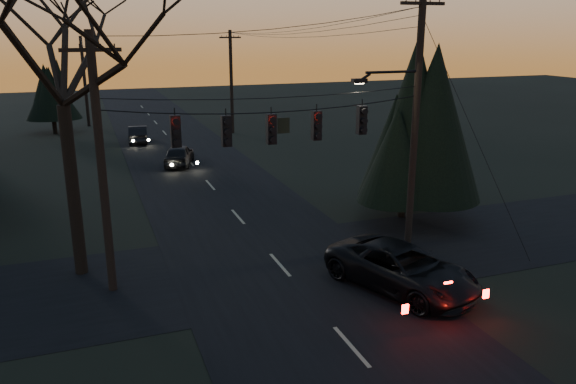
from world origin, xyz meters
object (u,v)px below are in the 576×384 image
object	(u,v)px
utility_pole_far_r	(233,133)
bare_tree_left	(55,29)
utility_pole_far_l	(89,126)
sedan_oncoming_a	(179,155)
utility_pole_right	(407,247)
suv_near	(402,268)
evergreen_right	(406,125)
utility_pole_left	(113,290)
sedan_oncoming_b	(138,134)

from	to	relation	value
utility_pole_far_r	bare_tree_left	world-z (taller)	bare_tree_left
utility_pole_far_l	sedan_oncoming_a	bearing A→B (deg)	-74.28
utility_pole_far_r	utility_pole_right	bearing A→B (deg)	-90.00
utility_pole_far_r	utility_pole_far_l	distance (m)	14.01
bare_tree_left	suv_near	bearing A→B (deg)	-26.73
evergreen_right	sedan_oncoming_a	size ratio (longest dim) A/B	1.89
utility_pole_far_r	utility_pole_far_l	size ratio (longest dim) A/B	1.06
utility_pole_left	suv_near	distance (m)	9.80
utility_pole_left	evergreen_right	world-z (taller)	evergreen_right
sedan_oncoming_b	sedan_oncoming_a	bearing A→B (deg)	106.75
sedan_oncoming_b	utility_pole_far_l	bearing A→B (deg)	-64.28
utility_pole_left	sedan_oncoming_a	bearing A→B (deg)	73.48
utility_pole_right	sedan_oncoming_b	bearing A→B (deg)	106.89
utility_pole_right	bare_tree_left	size ratio (longest dim) A/B	0.82
utility_pole_right	evergreen_right	xyz separation A→B (m)	(1.76, 3.44, 4.37)
utility_pole_left	suv_near	bearing A→B (deg)	-19.66
sedan_oncoming_a	evergreen_right	bearing A→B (deg)	137.37
utility_pole_right	evergreen_right	world-z (taller)	evergreen_right
sedan_oncoming_a	sedan_oncoming_b	world-z (taller)	sedan_oncoming_a
utility_pole_far_r	bare_tree_left	bearing A→B (deg)	-115.50
utility_pole_far_r	utility_pole_far_l	xyz separation A→B (m)	(-11.50, 8.00, 0.00)
suv_near	utility_pole_left	bearing A→B (deg)	138.95
bare_tree_left	sedan_oncoming_b	world-z (taller)	bare_tree_left
utility_pole_far_l	bare_tree_left	xyz separation A→B (m)	(-0.98, -34.16, 8.50)
bare_tree_left	suv_near	xyz separation A→B (m)	(10.18, -5.13, -7.74)
utility_pole_left	suv_near	world-z (taller)	utility_pole_left
utility_pole_far_r	evergreen_right	size ratio (longest dim) A/B	1.13
utility_pole_right	suv_near	world-z (taller)	utility_pole_right
utility_pole_right	utility_pole_far_l	distance (m)	37.79
suv_near	sedan_oncoming_b	distance (m)	30.24
utility_pole_right	utility_pole_far_r	distance (m)	28.00
sedan_oncoming_a	sedan_oncoming_b	size ratio (longest dim) A/B	1.02
bare_tree_left	evergreen_right	world-z (taller)	bare_tree_left
utility_pole_left	utility_pole_far_r	bearing A→B (deg)	67.67
utility_pole_right	evergreen_right	bearing A→B (deg)	62.91
evergreen_right	suv_near	distance (m)	8.65
utility_pole_right	sedan_oncoming_b	world-z (taller)	utility_pole_right
utility_pole_far_l	evergreen_right	xyz separation A→B (m)	(13.26, -32.56, 4.37)
evergreen_right	sedan_oncoming_a	distance (m)	16.65
utility_pole_right	utility_pole_left	bearing A→B (deg)	180.00
bare_tree_left	utility_pole_right	bearing A→B (deg)	-8.38
utility_pole_far_r	suv_near	xyz separation A→B (m)	(-2.30, -31.29, 0.75)
utility_pole_far_l	bare_tree_left	bearing A→B (deg)	-91.64
bare_tree_left	sedan_oncoming_a	distance (m)	18.59
utility_pole_left	evergreen_right	size ratio (longest dim) A/B	1.13
utility_pole_far_r	suv_near	world-z (taller)	utility_pole_far_r
utility_pole_far_r	sedan_oncoming_a	distance (m)	12.24
utility_pole_far_r	evergreen_right	xyz separation A→B (m)	(1.76, -24.56, 4.37)
utility_pole_right	suv_near	bearing A→B (deg)	-124.98
utility_pole_left	sedan_oncoming_b	distance (m)	26.64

